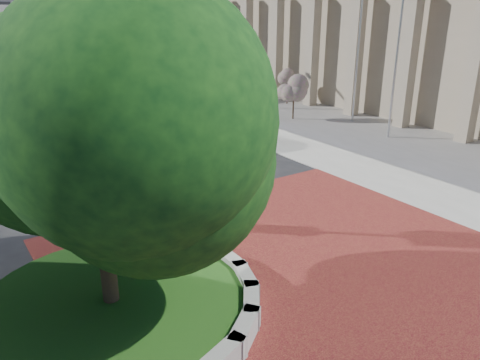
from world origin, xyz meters
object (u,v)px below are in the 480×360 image
at_px(flagpole_a, 400,30).
at_px(street_lamp_near, 79,29).
at_px(parked_car, 65,71).
at_px(flagpole_b, 360,33).
at_px(post_clock, 229,160).
at_px(street_lamp_far, 17,22).

height_order(flagpole_a, street_lamp_near, flagpole_a).
height_order(parked_car, flagpole_b, flagpole_b).
bearing_deg(parked_car, street_lamp_near, -106.74).
distance_m(post_clock, street_lamp_near, 23.88).
height_order(parked_car, street_lamp_near, street_lamp_near).
xyz_separation_m(flagpole_b, street_lamp_near, (-11.96, 15.11, -0.01)).
height_order(flagpole_a, street_lamp_far, flagpole_a).
bearing_deg(flagpole_b, post_clock, -149.99).
height_order(post_clock, flagpole_a, flagpole_a).
bearing_deg(street_lamp_far, flagpole_b, -64.49).
xyz_separation_m(parked_car, street_lamp_near, (-2.06, -13.85, 4.52)).
xyz_separation_m(post_clock, street_lamp_far, (0.99, 36.96, 3.20)).
distance_m(post_clock, flagpole_b, 17.13).
bearing_deg(parked_car, flagpole_a, -83.74).
xyz_separation_m(parked_car, flagpole_b, (9.90, -28.96, 4.53)).
bearing_deg(street_lamp_near, post_clock, -96.42).
xyz_separation_m(flagpole_b, street_lamp_far, (-13.61, 28.53, 0.21)).
bearing_deg(street_lamp_near, parked_car, 81.54).
distance_m(street_lamp_near, street_lamp_far, 13.52).
height_order(flagpole_b, street_lamp_far, flagpole_b).
relative_size(post_clock, flagpole_b, 0.41).
bearing_deg(flagpole_b, street_lamp_near, 128.36).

